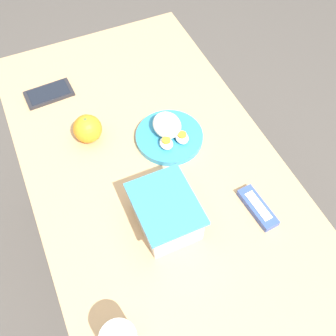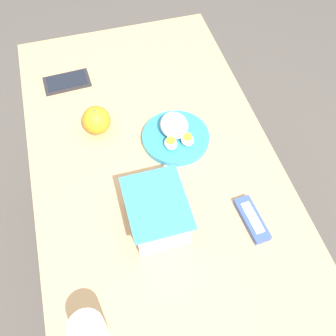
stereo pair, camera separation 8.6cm
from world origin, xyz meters
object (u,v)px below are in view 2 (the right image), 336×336
Objects in this scene: orange_fruit at (96,120)px; candy_bar at (252,219)px; food_container at (157,212)px; rice_plate at (175,134)px; cell_phone at (67,82)px; drinking_glass at (89,333)px.

orange_fruit is 0.63× the size of candy_bar.
food_container is 0.26m from rice_plate.
cell_phone is (0.21, 0.06, -0.03)m from orange_fruit.
cell_phone is (0.61, 0.38, -0.00)m from candy_bar.
food_container is 1.37× the size of candy_bar.
rice_plate reaches higher than cell_phone.
food_container is at bearing 154.01° from rice_plate.
drinking_glass is at bearing 176.57° from cell_phone.
candy_bar is 1.35× the size of drinking_glass.
drinking_glass is (-0.16, 0.42, 0.04)m from candy_bar.
drinking_glass reaches higher than cell_phone.
orange_fruit reaches higher than candy_bar.
cell_phone is 1.56× the size of drinking_glass.
food_container is at bearing -164.75° from orange_fruit.
cell_phone is at bearing 41.00° from rice_plate.
food_container is at bearing 74.11° from candy_bar.
orange_fruit is at bearing -11.04° from drinking_glass.
candy_bar is (-0.06, -0.22, -0.03)m from food_container.
candy_bar reaches higher than cell_phone.
candy_bar is at bearing -160.10° from rice_plate.
drinking_glass is (-0.23, 0.20, 0.00)m from food_container.
orange_fruit reaches higher than cell_phone.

